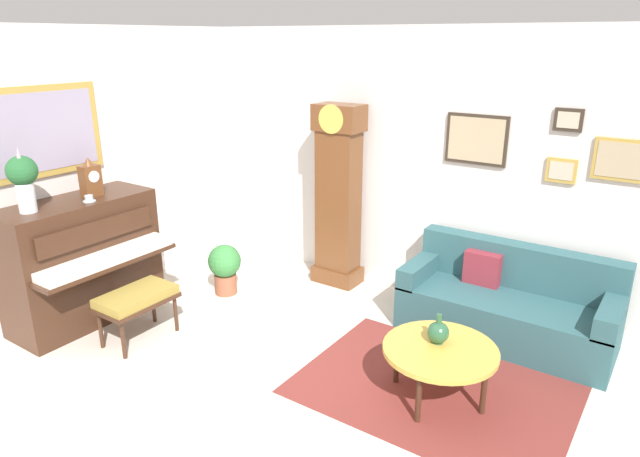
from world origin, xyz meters
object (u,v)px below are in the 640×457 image
Objects in this scene: grandfather_clock at (338,201)px; teacup at (89,199)px; couch at (508,305)px; coffee_table at (440,351)px; piano at (83,260)px; piano_bench at (137,299)px; potted_plant at (225,266)px; green_jug at (438,332)px; mantel_clock at (90,179)px; flower_vase at (23,177)px.

grandfather_clock is 17.50× the size of teacup.
grandfather_clock reaches higher than couch.
couch is at bearing 83.91° from coffee_table.
piano is 1.64× the size of coffee_table.
potted_plant reaches higher than piano_bench.
piano is 2.69m from grandfather_clock.
green_jug is at bearing 13.29° from piano.
teacup is 0.48× the size of green_jug.
piano_bench is at bearing -163.13° from green_jug.
grandfather_clock is 2.55m from teacup.
grandfather_clock reaches higher than coffee_table.
grandfather_clock is at bearing 142.32° from coffee_table.
piano is at bearing -167.95° from coffee_table.
piano is 6.00× the size of green_jug.
mantel_clock is 1.58× the size of green_jug.
piano_bench is 2.36m from grandfather_clock.
mantel_clock is at bearing 89.96° from flower_vase.
piano_bench is 1.44m from flower_vase.
mantel_clock is 0.25m from teacup.
grandfather_clock is 1.07× the size of couch.
green_jug reaches higher than piano_bench.
grandfather_clock is 2.09m from couch.
teacup reaches higher than green_jug.
piano_bench is 1.19m from potted_plant.
potted_plant is at bearing 62.79° from teacup.
green_jug is at bearing 10.11° from mantel_clock.
coffee_table is at bearing 8.90° from mantel_clock.
teacup reaches higher than coffee_table.
mantel_clock is at bearing -128.75° from grandfather_clock.
couch is 4.13m from mantel_clock.
coffee_table is 7.59× the size of teacup.
piano_bench is at bearing -14.07° from mantel_clock.
grandfather_clock is at bearing 48.66° from potted_plant.
piano is at bearing -179.61° from piano_bench.
flower_vase is 5.00× the size of teacup.
flower_vase is at bearing -145.37° from couch.
piano_bench is at bearing 30.53° from flower_vase.
piano_bench is at bearing -110.76° from grandfather_clock.
coffee_table is 3.67× the size of green_jug.
piano reaches higher than green_jug.
mantel_clock reaches higher than green_jug.
grandfather_clock reaches higher than flower_vase.
couch is at bearing 34.63° from flower_vase.
coffee_table is 2.73m from potted_plant.
flower_vase reaches higher than piano.
mantel_clock reaches higher than potted_plant.
potted_plant is (0.73, 1.19, -0.30)m from piano.
couch is at bearing 81.13° from green_jug.
mantel_clock is 3.52m from green_jug.
piano_bench is 1.84× the size of mantel_clock.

